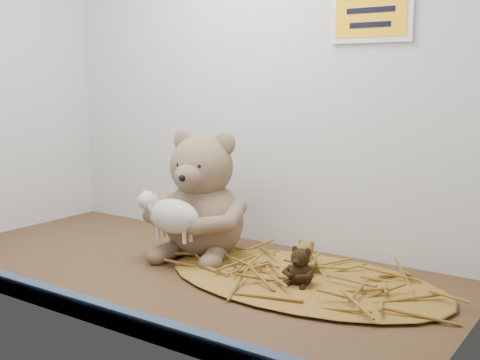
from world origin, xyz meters
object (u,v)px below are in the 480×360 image
Objects in this scene: mini_teddy_tan at (306,255)px; mini_teddy_brown at (301,265)px; main_teddy at (203,194)px; toy_lamb at (174,216)px.

mini_teddy_brown reaches higher than mini_teddy_tan.
mini_teddy_tan is at bearing 109.28° from mini_teddy_brown.
main_teddy is at bearing 177.67° from mini_teddy_tan.
main_teddy is 32.27cm from mini_teddy_brown.
main_teddy reaches higher than mini_teddy_tan.
mini_teddy_brown is (29.83, 2.81, -6.27)cm from toy_lamb.
main_teddy is at bearing 163.84° from mini_teddy_brown.
mini_teddy_brown is (2.89, -7.51, 0.36)cm from mini_teddy_tan.
mini_teddy_tan is (26.95, 10.31, -6.64)cm from toy_lamb.
mini_teddy_tan is at bearing 20.94° from toy_lamb.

